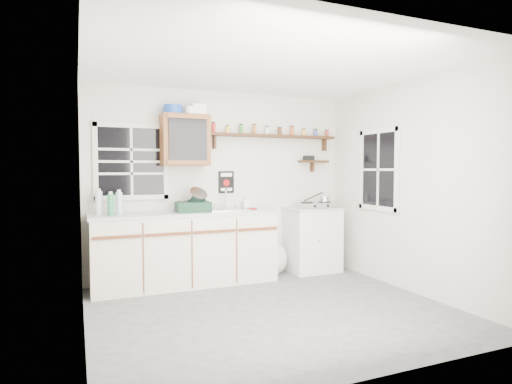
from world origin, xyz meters
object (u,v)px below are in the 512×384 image
hotplate (316,205)px  upper_cabinet (185,140)px  spice_shelf (273,135)px  dish_rack (194,204)px  right_cabinet (312,239)px  main_cabinet (186,248)px

hotplate → upper_cabinet: bearing=177.7°
upper_cabinet → spice_shelf: (1.27, 0.07, 0.10)m
upper_cabinet → dish_rack: 0.82m
dish_rack → spice_shelf: bearing=12.5°
spice_shelf → hotplate: size_ratio=3.25×
upper_cabinet → right_cabinet: bearing=-3.8°
main_cabinet → spice_shelf: size_ratio=1.21×
main_cabinet → hotplate: bearing=0.2°
main_cabinet → dish_rack: (0.11, -0.00, 0.56)m
spice_shelf → dish_rack: spice_shelf is taller
dish_rack → hotplate: size_ratio=0.73×
right_cabinet → dish_rack: size_ratio=2.11×
spice_shelf → hotplate: bearing=-20.0°
right_cabinet → main_cabinet: bearing=-179.2°
main_cabinet → right_cabinet: main_cabinet is taller
upper_cabinet → dish_rack: bearing=-63.7°
hotplate → main_cabinet: bearing=-177.8°
spice_shelf → hotplate: 1.15m
main_cabinet → right_cabinet: 1.84m
right_cabinet → hotplate: bearing=-23.6°
main_cabinet → right_cabinet: (1.83, 0.03, -0.01)m
main_cabinet → upper_cabinet: (0.03, 0.14, 1.36)m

